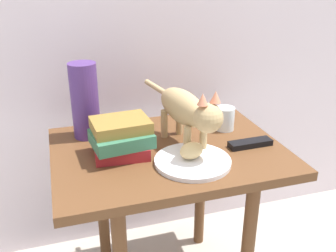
{
  "coord_description": "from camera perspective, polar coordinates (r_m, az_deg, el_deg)",
  "views": [
    {
      "loc": [
        -0.33,
        -1.09,
        1.18
      ],
      "look_at": [
        0.0,
        0.0,
        0.69
      ],
      "focal_mm": 40.73,
      "sensor_mm": 36.0,
      "label": 1
    }
  ],
  "objects": [
    {
      "name": "tv_remote",
      "position": [
        1.31,
        12.2,
        -2.56
      ],
      "size": [
        0.15,
        0.05,
        0.02
      ],
      "primitive_type": "cube",
      "rotation": [
        0.0,
        0.0,
        0.02
      ],
      "color": "black",
      "rests_on": "side_table"
    },
    {
      "name": "book_stack",
      "position": [
        1.21,
        -7.04,
        -1.77
      ],
      "size": [
        0.2,
        0.17,
        0.12
      ],
      "color": "maroon",
      "rests_on": "side_table"
    },
    {
      "name": "bread_roll",
      "position": [
        1.17,
        3.53,
        -3.68
      ],
      "size": [
        0.1,
        0.09,
        0.05
      ],
      "primitive_type": "ellipsoid",
      "rotation": [
        0.0,
        0.0,
        0.44
      ],
      "color": "#E0BC7A",
      "rests_on": "plate"
    },
    {
      "name": "side_table",
      "position": [
        1.32,
        0.0,
        -6.96
      ],
      "size": [
        0.76,
        0.56,
        0.61
      ],
      "color": "brown",
      "rests_on": "ground"
    },
    {
      "name": "cat",
      "position": [
        1.23,
        2.89,
        2.44
      ],
      "size": [
        0.14,
        0.47,
        0.23
      ],
      "color": "tan",
      "rests_on": "side_table"
    },
    {
      "name": "candle_jar",
      "position": [
        1.41,
        8.5,
        0.94
      ],
      "size": [
        0.07,
        0.07,
        0.08
      ],
      "color": "silver",
      "rests_on": "side_table"
    },
    {
      "name": "plate",
      "position": [
        1.18,
        3.7,
        -5.29
      ],
      "size": [
        0.24,
        0.24,
        0.01
      ],
      "primitive_type": "cylinder",
      "color": "white",
      "rests_on": "side_table"
    },
    {
      "name": "green_vase",
      "position": [
        1.34,
        -12.34,
        3.7
      ],
      "size": [
        0.09,
        0.09,
        0.26
      ],
      "primitive_type": "cylinder",
      "color": "#4C2D72",
      "rests_on": "side_table"
    }
  ]
}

